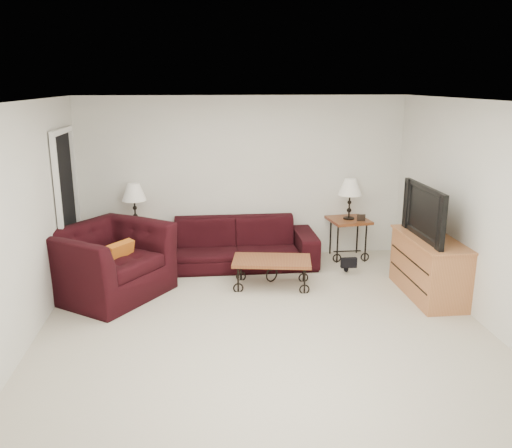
{
  "coord_description": "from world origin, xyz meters",
  "views": [
    {
      "loc": [
        -0.66,
        -5.5,
        2.69
      ],
      "look_at": [
        0.0,
        0.7,
        1.0
      ],
      "focal_mm": 36.89,
      "sensor_mm": 36.0,
      "label": 1
    }
  ],
  "objects_px": {
    "side_table_right": "(348,238)",
    "side_table_left": "(137,245)",
    "lamp_left": "(135,204)",
    "tv_stand": "(429,267)",
    "sofa": "(236,243)",
    "lamp_right": "(350,199)",
    "television": "(432,212)",
    "backpack": "(347,257)",
    "coffee_table": "(272,273)",
    "armchair": "(108,262)"
  },
  "relations": [
    {
      "from": "lamp_left",
      "to": "lamp_right",
      "type": "height_order",
      "value": "lamp_right"
    },
    {
      "from": "side_table_right",
      "to": "side_table_left",
      "type": "bearing_deg",
      "value": -180.0
    },
    {
      "from": "television",
      "to": "side_table_left",
      "type": "bearing_deg",
      "value": -112.41
    },
    {
      "from": "tv_stand",
      "to": "coffee_table",
      "type": "bearing_deg",
      "value": 165.56
    },
    {
      "from": "sofa",
      "to": "lamp_right",
      "type": "distance_m",
      "value": 1.88
    },
    {
      "from": "lamp_left",
      "to": "tv_stand",
      "type": "height_order",
      "value": "lamp_left"
    },
    {
      "from": "side_table_right",
      "to": "lamp_left",
      "type": "xyz_separation_m",
      "value": [
        -3.25,
        -0.0,
        0.63
      ]
    },
    {
      "from": "coffee_table",
      "to": "armchair",
      "type": "relative_size",
      "value": 0.75
    },
    {
      "from": "armchair",
      "to": "backpack",
      "type": "relative_size",
      "value": 3.04
    },
    {
      "from": "side_table_left",
      "to": "lamp_right",
      "type": "distance_m",
      "value": 3.31
    },
    {
      "from": "side_table_left",
      "to": "coffee_table",
      "type": "height_order",
      "value": "side_table_left"
    },
    {
      "from": "side_table_left",
      "to": "television",
      "type": "bearing_deg",
      "value": -22.41
    },
    {
      "from": "sofa",
      "to": "lamp_right",
      "type": "xyz_separation_m",
      "value": [
        1.77,
        0.18,
        0.6
      ]
    },
    {
      "from": "armchair",
      "to": "backpack",
      "type": "xyz_separation_m",
      "value": [
        3.29,
        0.49,
        -0.22
      ]
    },
    {
      "from": "backpack",
      "to": "tv_stand",
      "type": "bearing_deg",
      "value": -64.83
    },
    {
      "from": "television",
      "to": "backpack",
      "type": "xyz_separation_m",
      "value": [
        -0.79,
        0.95,
        -0.89
      ]
    },
    {
      "from": "side_table_left",
      "to": "lamp_left",
      "type": "xyz_separation_m",
      "value": [
        0.0,
        0.0,
        0.63
      ]
    },
    {
      "from": "coffee_table",
      "to": "television",
      "type": "distance_m",
      "value": 2.22
    },
    {
      "from": "armchair",
      "to": "lamp_left",
      "type": "bearing_deg",
      "value": 24.53
    },
    {
      "from": "lamp_left",
      "to": "television",
      "type": "xyz_separation_m",
      "value": [
        3.85,
        -1.59,
        0.17
      ]
    },
    {
      "from": "tv_stand",
      "to": "backpack",
      "type": "bearing_deg",
      "value": 130.65
    },
    {
      "from": "side_table_right",
      "to": "coffee_table",
      "type": "height_order",
      "value": "side_table_right"
    },
    {
      "from": "armchair",
      "to": "coffee_table",
      "type": "bearing_deg",
      "value": -52.43
    },
    {
      "from": "side_table_right",
      "to": "lamp_right",
      "type": "height_order",
      "value": "lamp_right"
    },
    {
      "from": "backpack",
      "to": "side_table_right",
      "type": "bearing_deg",
      "value": 57.83
    },
    {
      "from": "side_table_right",
      "to": "television",
      "type": "height_order",
      "value": "television"
    },
    {
      "from": "side_table_right",
      "to": "tv_stand",
      "type": "relative_size",
      "value": 0.49
    },
    {
      "from": "sofa",
      "to": "lamp_right",
      "type": "bearing_deg",
      "value": 5.81
    },
    {
      "from": "side_table_left",
      "to": "tv_stand",
      "type": "bearing_deg",
      "value": -22.31
    },
    {
      "from": "armchair",
      "to": "side_table_left",
      "type": "bearing_deg",
      "value": 24.53
    },
    {
      "from": "armchair",
      "to": "sofa",
      "type": "bearing_deg",
      "value": -24.74
    },
    {
      "from": "coffee_table",
      "to": "tv_stand",
      "type": "height_order",
      "value": "tv_stand"
    },
    {
      "from": "backpack",
      "to": "lamp_right",
      "type": "bearing_deg",
      "value": 57.83
    },
    {
      "from": "television",
      "to": "backpack",
      "type": "bearing_deg",
      "value": -140.06
    },
    {
      "from": "coffee_table",
      "to": "backpack",
      "type": "bearing_deg",
      "value": 20.84
    },
    {
      "from": "sofa",
      "to": "backpack",
      "type": "relative_size",
      "value": 5.26
    },
    {
      "from": "coffee_table",
      "to": "lamp_left",
      "type": "bearing_deg",
      "value": 150.37
    },
    {
      "from": "lamp_right",
      "to": "coffee_table",
      "type": "distance_m",
      "value": 1.89
    },
    {
      "from": "lamp_left",
      "to": "coffee_table",
      "type": "distance_m",
      "value": 2.31
    },
    {
      "from": "sofa",
      "to": "armchair",
      "type": "bearing_deg",
      "value": -150.89
    },
    {
      "from": "coffee_table",
      "to": "backpack",
      "type": "distance_m",
      "value": 1.24
    },
    {
      "from": "sofa",
      "to": "coffee_table",
      "type": "distance_m",
      "value": 1.01
    },
    {
      "from": "side_table_right",
      "to": "coffee_table",
      "type": "relative_size",
      "value": 0.61
    },
    {
      "from": "sofa",
      "to": "tv_stand",
      "type": "distance_m",
      "value": 2.78
    },
    {
      "from": "side_table_left",
      "to": "backpack",
      "type": "distance_m",
      "value": 3.13
    },
    {
      "from": "tv_stand",
      "to": "backpack",
      "type": "xyz_separation_m",
      "value": [
        -0.81,
        0.95,
        -0.16
      ]
    },
    {
      "from": "sofa",
      "to": "television",
      "type": "relative_size",
      "value": 2.05
    },
    {
      "from": "side_table_right",
      "to": "lamp_left",
      "type": "bearing_deg",
      "value": -180.0
    },
    {
      "from": "sofa",
      "to": "coffee_table",
      "type": "bearing_deg",
      "value": -64.97
    },
    {
      "from": "side_table_right",
      "to": "coffee_table",
      "type": "distance_m",
      "value": 1.73
    }
  ]
}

